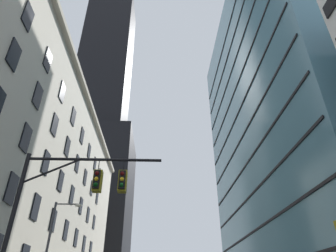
% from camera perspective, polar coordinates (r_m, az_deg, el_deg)
% --- Properties ---
extents(dark_skyscraper, '(25.45, 25.45, 229.67)m').
position_cam_1_polar(dark_skyscraper, '(111.49, -12.60, 6.55)').
color(dark_skyscraper, black).
rests_on(dark_skyscraper, ground).
extents(glass_office_midrise, '(15.32, 37.65, 46.89)m').
position_cam_1_polar(glass_office_midrise, '(45.34, 22.86, 1.33)').
color(glass_office_midrise, teal).
rests_on(glass_office_midrise, ground).
extents(traffic_signal_mast, '(6.69, 0.63, 7.26)m').
position_cam_1_polar(traffic_signal_mast, '(14.45, -17.84, -13.18)').
color(traffic_signal_mast, black).
rests_on(traffic_signal_mast, sidewalk_left).
extents(street_lamppost, '(2.14, 0.32, 7.75)m').
position_cam_1_polar(street_lamppost, '(24.90, -21.69, -20.67)').
color(street_lamppost, '#47474C').
rests_on(street_lamppost, sidewalk_left).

